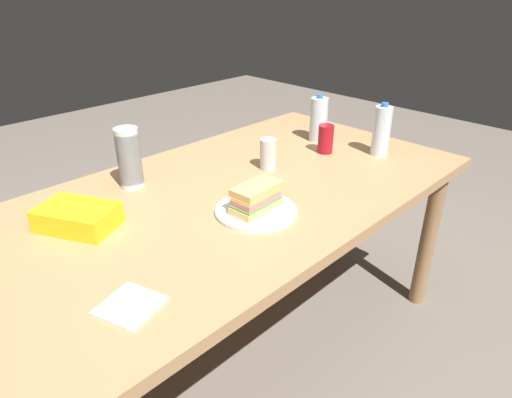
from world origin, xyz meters
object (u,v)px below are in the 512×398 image
Objects in this scene: chip_bag at (78,217)px; paper_plate at (256,211)px; dining_table at (227,212)px; water_bottle_tall at (319,119)px; soda_can_silver at (268,154)px; plastic_cup_stack at (129,158)px; water_bottle_spare at (382,131)px; soda_can_red at (326,139)px; sandwich at (256,198)px.

paper_plate is at bearing -153.54° from chip_bag.
paper_plate is at bearing -99.52° from dining_table.
paper_plate is 0.76m from water_bottle_tall.
soda_can_silver reaches higher than chip_bag.
chip_bag is at bearing -153.08° from plastic_cup_stack.
water_bottle_spare is (1.19, -0.33, 0.07)m from chip_bag.
water_bottle_tall is at bearing 49.39° from soda_can_red.
water_bottle_tall is at bearing 22.37° from paper_plate.
soda_can_red is 0.55× the size of plastic_cup_stack.
sandwich is 0.62m from soda_can_red.
paper_plate is at bearing 179.20° from water_bottle_spare.
water_bottle_spare reaches higher than plastic_cup_stack.
plastic_cup_stack reaches higher than sandwich.
sandwich is at bearing 179.03° from water_bottle_spare.
water_bottle_tall is (1.15, -0.04, 0.06)m from chip_bag.
water_bottle_tall is 1.75× the size of soda_can_silver.
sandwich is 0.84× the size of plastic_cup_stack.
water_bottle_tall reaches higher than sandwich.
water_bottle_spare is 1.84× the size of soda_can_silver.
sandwich is 1.53× the size of soda_can_red.
soda_can_silver is (-0.40, -0.06, -0.04)m from water_bottle_tall.
plastic_cup_stack is at bearing 159.08° from soda_can_red.
sandwich is 0.81× the size of chip_bag.
sandwich is at bearing -164.32° from soda_can_red.
paper_plate is at bearing -150.19° from sandwich.
sandwich is at bearing -153.15° from chip_bag.
paper_plate is at bearing -69.54° from plastic_cup_stack.
soda_can_silver is at bearing 152.25° from water_bottle_spare.
chip_bag is 1.08× the size of water_bottle_tall.
soda_can_red reaches higher than paper_plate.
water_bottle_spare is (0.04, -0.30, 0.01)m from water_bottle_tall.
sandwich is 1.53× the size of soda_can_silver.
chip_bag is at bearing 171.56° from soda_can_red.
paper_plate is at bearing -164.22° from soda_can_red.
soda_can_red is at bearing 15.68° from sandwich.
dining_table is 8.21× the size of chip_bag.
soda_can_red is 0.31m from soda_can_silver.
dining_table is at bearing -54.54° from plastic_cup_stack.
dining_table is 0.22m from sandwich.
water_bottle_spare is (0.91, -0.47, -0.01)m from plastic_cup_stack.
sandwich is at bearing -157.68° from water_bottle_tall.
water_bottle_spare reaches higher than sandwich.
soda_can_silver is (0.29, 0.22, 0.01)m from sandwich.
plastic_cup_stack is (-0.18, 0.46, 0.06)m from sandwich.
plastic_cup_stack is at bearing 152.60° from water_bottle_spare.
soda_can_silver is at bearing 37.01° from paper_plate.
paper_plate is at bearing -157.63° from water_bottle_tall.
water_bottle_tall reaches higher than dining_table.
chip_bag is at bearing 178.20° from water_bottle_tall.
water_bottle_spare is (0.74, -0.01, 0.05)m from sandwich.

